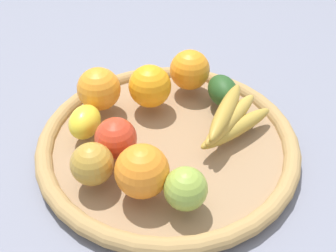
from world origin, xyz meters
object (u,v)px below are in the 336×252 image
object	(u,v)px
apple_0	(92,164)
orange_2	(142,171)
orange_1	(150,86)
apple_2	(186,189)
orange_0	(99,89)
apple_1	(116,138)
lemon_0	(85,122)
orange_3	(190,70)
banana_bunch	(231,119)
avocado	(223,91)

from	to	relation	value
apple_0	orange_2	bearing A→B (deg)	130.92
orange_1	apple_2	distance (m)	0.25
orange_1	orange_0	xyz separation A→B (m)	(0.08, -0.04, 0.00)
orange_0	apple_2	distance (m)	0.28
apple_1	lemon_0	distance (m)	0.08
orange_3	lemon_0	world-z (taller)	orange_3
banana_bunch	apple_2	world-z (taller)	apple_2
banana_bunch	orange_0	distance (m)	0.25
orange_3	orange_1	size ratio (longest dim) A/B	0.99
apple_1	orange_2	bearing A→B (deg)	87.44
orange_1	orange_0	distance (m)	0.09
orange_1	apple_1	bearing A→B (deg)	36.54
orange_0	apple_2	bearing A→B (deg)	89.96
apple_2	apple_0	bearing A→B (deg)	-52.13
avocado	orange_2	xyz separation A→B (m)	(0.24, 0.11, 0.01)
banana_bunch	apple_1	distance (m)	0.20
orange_2	banana_bunch	size ratio (longest dim) A/B	0.48
avocado	apple_1	world-z (taller)	apple_1
apple_0	apple_1	xyz separation A→B (m)	(-0.06, -0.03, 0.00)
apple_0	orange_3	bearing A→B (deg)	-155.54
orange_0	apple_1	xyz separation A→B (m)	(0.03, 0.13, -0.01)
avocado	banana_bunch	xyz separation A→B (m)	(0.04, 0.07, 0.00)
orange_2	apple_1	distance (m)	0.09
avocado	orange_2	size ratio (longest dim) A/B	0.96
apple_1	orange_1	bearing A→B (deg)	-143.46
orange_2	lemon_0	bearing A→B (deg)	-84.06
banana_bunch	orange_0	size ratio (longest dim) A/B	2.10
orange_3	lemon_0	xyz separation A→B (m)	(0.24, 0.02, -0.01)
banana_bunch	lemon_0	xyz separation A→B (m)	(0.22, -0.13, -0.00)
apple_0	avocado	bearing A→B (deg)	-171.15
orange_2	lemon_0	size ratio (longest dim) A/B	1.14
orange_3	orange_0	bearing A→B (deg)	-12.27
orange_1	banana_bunch	size ratio (longest dim) A/B	0.47
banana_bunch	apple_2	distance (m)	0.18
orange_3	lemon_0	distance (m)	0.24
avocado	apple_1	bearing A→B (deg)	3.69
apple_2	avocado	bearing A→B (deg)	-141.23
orange_1	orange_0	bearing A→B (deg)	-27.73
orange_1	banana_bunch	distance (m)	0.17
orange_1	avocado	bearing A→B (deg)	148.38
avocado	apple_1	size ratio (longest dim) A/B	1.14
orange_3	apple_2	bearing A→B (deg)	53.12
banana_bunch	apple_0	size ratio (longest dim) A/B	2.55
orange_2	orange_0	distance (m)	0.23
avocado	apple_2	distance (m)	0.26
orange_2	apple_2	xyz separation A→B (m)	(-0.04, 0.06, -0.01)
orange_2	lemon_0	world-z (taller)	orange_2
avocado	orange_2	distance (m)	0.26
avocado	orange_3	bearing A→B (deg)	-74.17
apple_2	apple_1	bearing A→B (deg)	-76.85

